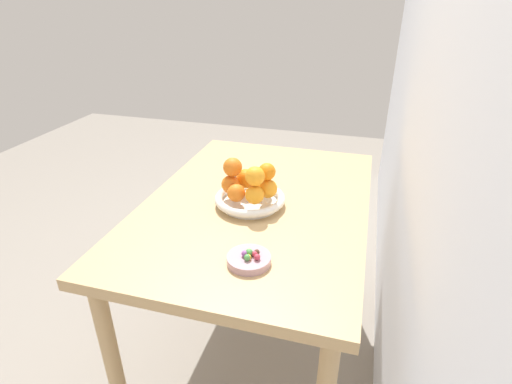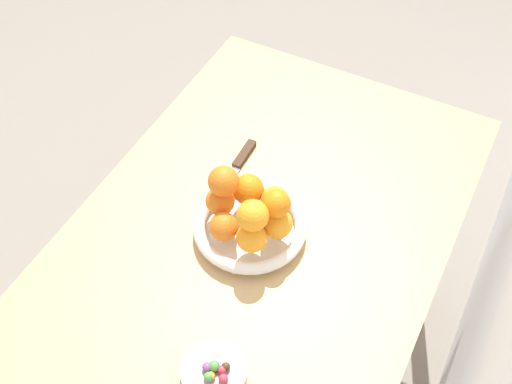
% 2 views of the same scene
% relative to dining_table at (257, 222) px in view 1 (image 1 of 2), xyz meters
% --- Properties ---
extents(ground_plane, '(6.00, 6.00, 0.00)m').
position_rel_dining_table_xyz_m(ground_plane, '(0.00, 0.00, -0.65)').
color(ground_plane, gray).
extents(wall_back, '(4.00, 0.05, 2.50)m').
position_rel_dining_table_xyz_m(wall_back, '(0.00, 0.52, 0.60)').
color(wall_back, silver).
rests_on(wall_back, ground_plane).
extents(dining_table, '(1.10, 0.76, 0.74)m').
position_rel_dining_table_xyz_m(dining_table, '(0.00, 0.00, 0.00)').
color(dining_table, tan).
rests_on(dining_table, ground_plane).
extents(fruit_bowl, '(0.24, 0.24, 0.04)m').
position_rel_dining_table_xyz_m(fruit_bowl, '(0.04, -0.01, 0.11)').
color(fruit_bowl, white).
rests_on(fruit_bowl, dining_table).
extents(candy_dish, '(0.12, 0.12, 0.02)m').
position_rel_dining_table_xyz_m(candy_dish, '(0.35, 0.08, 0.10)').
color(candy_dish, '#B28C99').
rests_on(candy_dish, dining_table).
extents(orange_0, '(0.06, 0.06, 0.06)m').
position_rel_dining_table_xyz_m(orange_0, '(-0.02, 0.02, 0.16)').
color(orange_0, orange).
rests_on(orange_0, fruit_bowl).
extents(orange_1, '(0.07, 0.07, 0.07)m').
position_rel_dining_table_xyz_m(orange_1, '(-0.02, -0.04, 0.16)').
color(orange_1, orange).
rests_on(orange_1, fruit_bowl).
extents(orange_2, '(0.06, 0.06, 0.06)m').
position_rel_dining_table_xyz_m(orange_2, '(0.04, -0.08, 0.16)').
color(orange_2, orange).
rests_on(orange_2, fruit_bowl).
extents(orange_3, '(0.06, 0.06, 0.06)m').
position_rel_dining_table_xyz_m(orange_3, '(0.09, -0.04, 0.16)').
color(orange_3, orange).
rests_on(orange_3, fruit_bowl).
extents(orange_4, '(0.06, 0.06, 0.06)m').
position_rel_dining_table_xyz_m(orange_4, '(0.09, 0.02, 0.16)').
color(orange_4, orange).
rests_on(orange_4, fruit_bowl).
extents(orange_5, '(0.06, 0.06, 0.06)m').
position_rel_dining_table_xyz_m(orange_5, '(0.04, 0.05, 0.16)').
color(orange_5, orange).
rests_on(orange_5, fruit_bowl).
extents(orange_6, '(0.06, 0.06, 0.06)m').
position_rel_dining_table_xyz_m(orange_6, '(0.08, 0.02, 0.22)').
color(orange_6, orange).
rests_on(orange_6, orange_4).
extents(orange_7, '(0.06, 0.06, 0.06)m').
position_rel_dining_table_xyz_m(orange_7, '(0.03, 0.04, 0.22)').
color(orange_7, orange).
rests_on(orange_7, orange_5).
extents(orange_8, '(0.06, 0.06, 0.06)m').
position_rel_dining_table_xyz_m(orange_8, '(0.03, -0.07, 0.22)').
color(orange_8, orange).
rests_on(orange_8, orange_2).
extents(candy_ball_0, '(0.02, 0.02, 0.02)m').
position_rel_dining_table_xyz_m(candy_ball_0, '(0.34, 0.09, 0.12)').
color(candy_ball_0, '#C6384C').
rests_on(candy_ball_0, candy_dish).
extents(candy_ball_1, '(0.02, 0.02, 0.02)m').
position_rel_dining_table_xyz_m(candy_ball_1, '(0.34, 0.09, 0.12)').
color(candy_ball_1, '#472819').
rests_on(candy_ball_1, candy_dish).
extents(candy_ball_2, '(0.02, 0.02, 0.02)m').
position_rel_dining_table_xyz_m(candy_ball_2, '(0.37, 0.08, 0.12)').
color(candy_ball_2, '#4C9947').
rests_on(candy_ball_2, candy_dish).
extents(candy_ball_3, '(0.02, 0.02, 0.02)m').
position_rel_dining_table_xyz_m(candy_ball_3, '(0.36, 0.10, 0.12)').
color(candy_ball_3, '#C6384C').
rests_on(candy_ball_3, candy_dish).
extents(candy_ball_4, '(0.02, 0.02, 0.02)m').
position_rel_dining_table_xyz_m(candy_ball_4, '(0.34, 0.08, 0.12)').
color(candy_ball_4, '#4C9947').
rests_on(candy_ball_4, candy_dish).
extents(candy_ball_5, '(0.02, 0.02, 0.02)m').
position_rel_dining_table_xyz_m(candy_ball_5, '(0.36, 0.08, 0.12)').
color(candy_ball_5, gold).
rests_on(candy_ball_5, candy_dish).
extents(candy_ball_6, '(0.02, 0.02, 0.02)m').
position_rel_dining_table_xyz_m(candy_ball_6, '(0.35, 0.06, 0.12)').
color(candy_ball_6, '#8C4C99').
rests_on(candy_ball_6, candy_dish).
extents(knife, '(0.26, 0.03, 0.01)m').
position_rel_dining_table_xyz_m(knife, '(-0.09, -0.13, 0.09)').
color(knife, '#3F2819').
rests_on(knife, dining_table).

